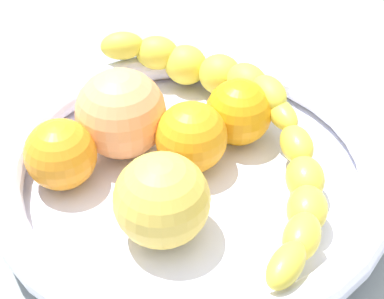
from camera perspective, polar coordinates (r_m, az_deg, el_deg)
kitchen_counter at (r=49.98cm, az=-0.00°, el=-5.44°), size 120.00×120.00×3.00cm
fruit_bowl at (r=47.25cm, az=-0.00°, el=-2.27°), size 32.68×32.68×4.53cm
banana_draped_left at (r=43.87cm, az=10.68°, el=-3.82°), size 6.94×20.31×3.94cm
banana_draped_right at (r=54.64cm, az=0.86°, el=8.16°), size 17.32×12.79×4.94cm
orange_front at (r=46.67cm, az=0.04°, el=1.25°), size 6.04×6.04×6.04cm
orange_mid_left at (r=49.59cm, az=4.72°, el=3.76°), size 5.86×5.86×5.86cm
orange_mid_right at (r=46.24cm, az=-13.10°, el=-0.71°), size 5.83×5.83×5.83cm
apple_yellow at (r=40.86cm, az=-3.06°, el=-5.11°), size 7.09×7.09×7.09cm
peach_blush at (r=48.10cm, az=-7.15°, el=3.60°), size 7.75×7.75×7.75cm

